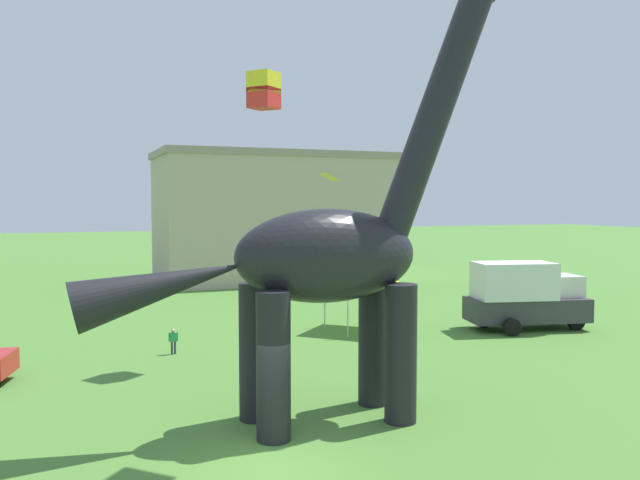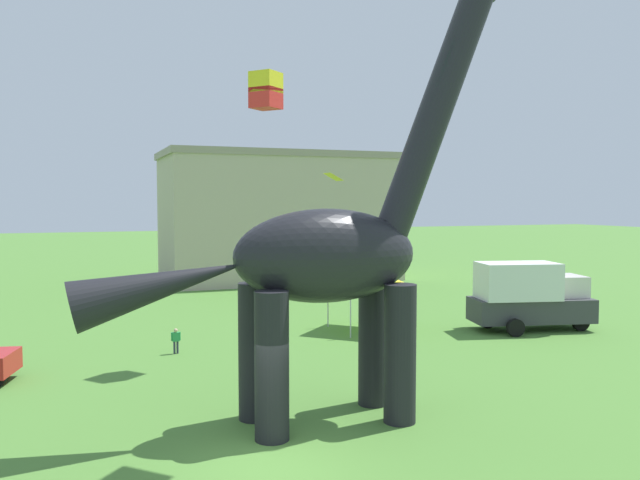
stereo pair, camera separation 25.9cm
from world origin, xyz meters
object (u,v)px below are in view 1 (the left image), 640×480
at_px(festival_canopy_tent, 362,276).
at_px(kite_mid_left, 329,177).
at_px(dinosaur_sculpture, 325,256).
at_px(kite_mid_right, 264,90).
at_px(person_strolling_adult, 173,339).
at_px(parked_box_truck, 525,295).

relative_size(festival_canopy_tent, kite_mid_left, 2.42).
xyz_separation_m(dinosaur_sculpture, kite_mid_left, (8.26, 19.59, 2.93)).
height_order(dinosaur_sculpture, kite_mid_right, dinosaur_sculpture).
bearing_deg(person_strolling_adult, kite_mid_left, -62.88).
relative_size(dinosaur_sculpture, parked_box_truck, 2.13).
bearing_deg(parked_box_truck, festival_canopy_tent, 173.34).
distance_m(person_strolling_adult, festival_canopy_tent, 9.35).
bearing_deg(person_strolling_adult, parked_box_truck, -109.95).
distance_m(festival_canopy_tent, kite_mid_left, 10.14).
xyz_separation_m(person_strolling_adult, festival_canopy_tent, (9.01, 1.55, 1.93)).
xyz_separation_m(person_strolling_adult, kite_mid_right, (3.25, -1.77, 9.64)).
relative_size(dinosaur_sculpture, festival_canopy_tent, 4.01).
bearing_deg(parked_box_truck, kite_mid_right, -163.44).
distance_m(dinosaur_sculpture, kite_mid_right, 9.53).
xyz_separation_m(parked_box_truck, kite_mid_right, (-12.99, -0.62, 8.61)).
xyz_separation_m(festival_canopy_tent, kite_mid_left, (1.90, 8.64, 4.96)).
height_order(festival_canopy_tent, kite_mid_right, kite_mid_right).
relative_size(parked_box_truck, person_strolling_adult, 5.87).
bearing_deg(kite_mid_right, person_strolling_adult, 151.40).
height_order(person_strolling_adult, kite_mid_left, kite_mid_left).
distance_m(person_strolling_adult, kite_mid_left, 16.45).
bearing_deg(dinosaur_sculpture, kite_mid_left, 83.33).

